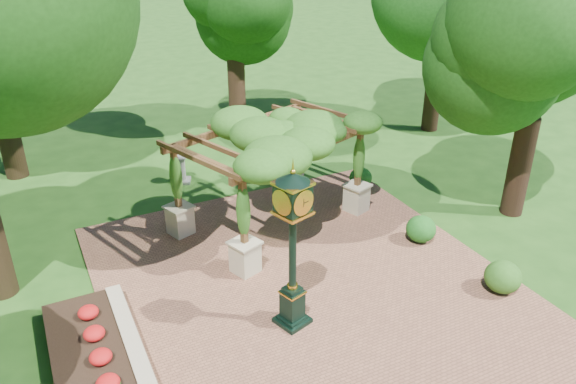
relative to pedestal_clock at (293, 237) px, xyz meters
name	(u,v)px	position (x,y,z in m)	size (l,w,h in m)	color
ground	(334,316)	(1.03, -0.20, -2.36)	(120.00, 120.00, 0.00)	#1E4714
brick_plaza	(314,292)	(1.03, 0.80, -2.34)	(10.00, 12.00, 0.04)	brown
border_wall	(136,356)	(-3.57, 0.30, -2.16)	(0.35, 5.00, 0.40)	#C6B793
flower_bed	(93,371)	(-4.47, 0.30, -2.18)	(1.50, 5.00, 0.36)	red
pedestal_clock	(293,237)	(0.00, 0.00, 0.00)	(0.97, 0.97, 3.93)	black
pergola	(271,136)	(1.61, 4.59, 0.52)	(6.40, 5.12, 3.50)	#C4B992
sundial	(182,171)	(-0.03, 8.67, -1.91)	(0.74, 0.74, 1.02)	gray
shrub_front	(503,277)	(5.30, -1.26, -1.91)	(0.92, 0.92, 0.83)	#2A5B1A
shrub_mid	(421,229)	(5.00, 1.60, -1.93)	(0.87, 0.87, 0.78)	#1A5718
shrub_back	(361,178)	(5.42, 5.43, -1.97)	(0.79, 0.79, 0.71)	#1D5618
tree_east_near	(547,32)	(8.78, 1.74, 3.32)	(4.30, 4.30, 8.28)	#301C13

